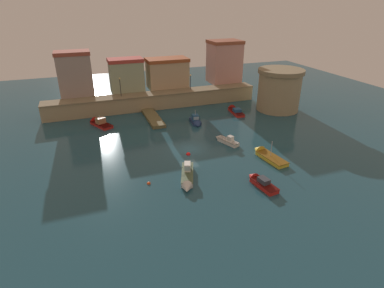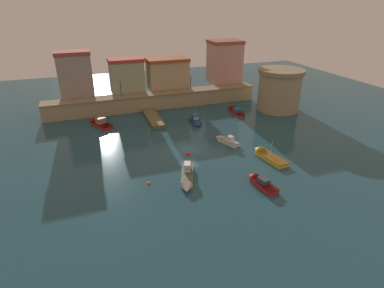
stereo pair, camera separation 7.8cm
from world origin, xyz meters
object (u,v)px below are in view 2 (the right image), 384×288
at_px(quay_lamp_1, 191,80).
at_px(moored_boat_1, 98,122).
at_px(fortress_tower, 279,90).
at_px(moored_boat_3, 260,182).
at_px(moored_boat_5, 234,110).
at_px(moored_boat_0, 187,177).
at_px(mooring_buoy_1, 188,155).
at_px(quay_lamp_0, 120,84).
at_px(mooring_buoy_0, 149,184).
at_px(moored_boat_2, 266,155).
at_px(moored_boat_6, 196,121).
at_px(moored_boat_4, 226,140).

xyz_separation_m(quay_lamp_1, moored_boat_1, (-19.80, -5.91, -4.90)).
relative_size(fortress_tower, moored_boat_3, 1.79).
height_order(moored_boat_3, moored_boat_5, moored_boat_3).
height_order(moored_boat_0, mooring_buoy_1, moored_boat_0).
xyz_separation_m(quay_lamp_0, moored_boat_3, (11.79, -33.36, -5.19)).
relative_size(moored_boat_3, mooring_buoy_0, 10.59).
distance_m(quay_lamp_0, moored_boat_2, 32.16).
bearing_deg(moored_boat_2, moored_boat_3, 135.72).
height_order(moored_boat_0, moored_boat_2, moored_boat_2).
bearing_deg(moored_boat_3, moored_boat_6, -7.71).
height_order(quay_lamp_0, mooring_buoy_0, quay_lamp_0).
bearing_deg(moored_boat_1, moored_boat_0, 174.02).
height_order(moored_boat_3, moored_boat_6, moored_boat_6).
xyz_separation_m(fortress_tower, moored_boat_0, (-26.31, -19.88, -3.70)).
height_order(quay_lamp_1, moored_boat_1, quay_lamp_1).
relative_size(moored_boat_0, moored_boat_1, 1.07).
bearing_deg(moored_boat_5, quay_lamp_0, 74.69).
distance_m(moored_boat_0, moored_boat_4, 12.86).
height_order(quay_lamp_0, moored_boat_2, quay_lamp_0).
xyz_separation_m(quay_lamp_0, moored_boat_2, (16.47, -27.11, -5.28)).
relative_size(moored_boat_3, moored_boat_6, 1.12).
relative_size(fortress_tower, moored_boat_5, 1.39).
bearing_deg(moored_boat_5, mooring_buoy_0, 138.34).
relative_size(quay_lamp_0, moored_boat_2, 0.56).
bearing_deg(moored_boat_4, moored_boat_0, 111.61).
relative_size(moored_boat_3, mooring_buoy_1, 7.57).
xyz_separation_m(quay_lamp_0, mooring_buoy_1, (6.17, -22.73, -5.59)).
bearing_deg(mooring_buoy_0, quay_lamp_1, 61.36).
distance_m(moored_boat_1, moored_boat_6, 17.69).
distance_m(moored_boat_4, mooring_buoy_0, 16.19).
xyz_separation_m(moored_boat_2, mooring_buoy_1, (-10.30, 4.38, -0.31)).
bearing_deg(mooring_buoy_1, moored_boat_4, 15.98).
bearing_deg(quay_lamp_1, mooring_buoy_0, -118.64).
distance_m(quay_lamp_0, moored_boat_1, 9.44).
height_order(quay_lamp_0, moored_boat_5, quay_lamp_0).
xyz_separation_m(moored_boat_4, moored_boat_5, (7.95, 12.80, -0.04)).
distance_m(moored_boat_3, moored_boat_5, 27.07).
distance_m(fortress_tower, moored_boat_5, 9.85).
relative_size(moored_boat_0, mooring_buoy_0, 14.08).
bearing_deg(mooring_buoy_1, moored_boat_0, -110.19).
distance_m(fortress_tower, moored_boat_3, 30.19).
bearing_deg(quay_lamp_1, moored_boat_3, -94.75).
bearing_deg(moored_boat_0, moored_boat_6, 176.37).
xyz_separation_m(fortress_tower, moored_boat_1, (-35.24, 3.67, -3.77)).
bearing_deg(moored_boat_2, fortress_tower, -45.15).
bearing_deg(moored_boat_6, quay_lamp_1, 172.96).
relative_size(moored_boat_4, mooring_buoy_0, 10.10).
relative_size(quay_lamp_1, moored_boat_4, 0.67).
height_order(quay_lamp_0, moored_boat_0, quay_lamp_0).
height_order(fortress_tower, moored_boat_1, fortress_tower).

